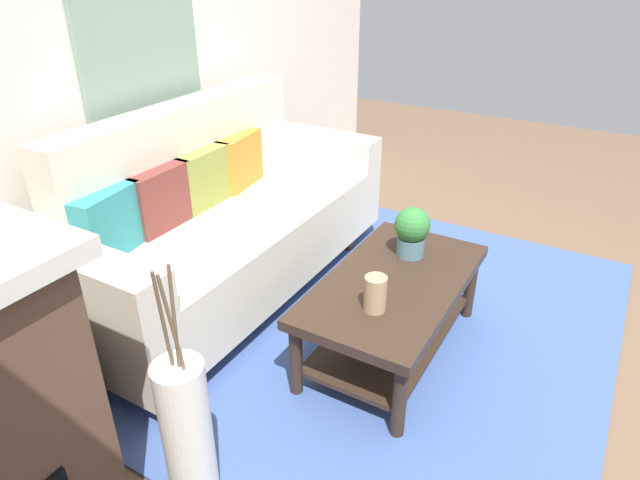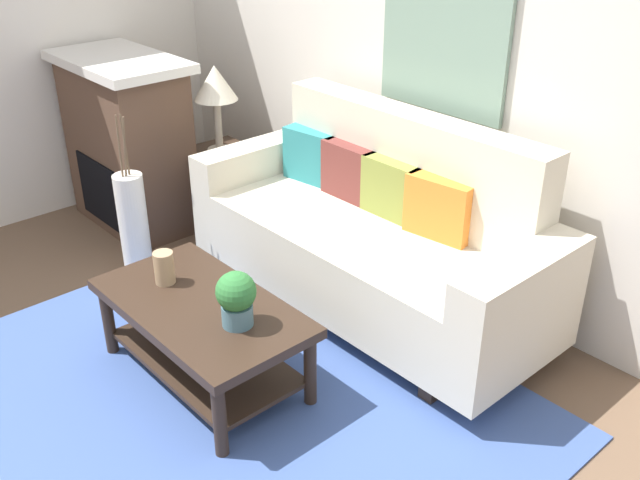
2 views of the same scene
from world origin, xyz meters
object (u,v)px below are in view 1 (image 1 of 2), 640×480
object	(u,v)px
throw_pillow_teal	(110,223)
throw_pillow_olive	(204,178)
throw_pillow_orange	(240,161)
side_table	(17,395)
tabletop_vase	(375,294)
throw_pillow_maroon	(161,199)
framed_painting	(140,35)
potted_plant_tabletop	(412,230)
coffee_table	(393,300)
floor_vase	(188,438)
couch	(225,223)

from	to	relation	value
throw_pillow_teal	throw_pillow_olive	distance (m)	0.66
throw_pillow_teal	throw_pillow_orange	xyz separation A→B (m)	(0.99, 0.00, 0.00)
side_table	throw_pillow_teal	bearing A→B (deg)	14.67
throw_pillow_olive	tabletop_vase	world-z (taller)	throw_pillow_olive
throw_pillow_maroon	framed_painting	world-z (taller)	framed_painting
framed_painting	potted_plant_tabletop	bearing A→B (deg)	-82.98
coffee_table	framed_painting	xyz separation A→B (m)	(0.07, 1.55, 1.10)
throw_pillow_teal	coffee_table	world-z (taller)	throw_pillow_teal
potted_plant_tabletop	floor_vase	bearing A→B (deg)	170.13
couch	tabletop_vase	xyz separation A→B (m)	(-0.34, -1.10, 0.08)
coffee_table	throw_pillow_olive	bearing A→B (deg)	86.59
couch	coffee_table	bearing A→B (deg)	-93.81
couch	side_table	distance (m)	1.38
couch	framed_painting	world-z (taller)	framed_painting
throw_pillow_teal	side_table	xyz separation A→B (m)	(-0.71, -0.19, -0.40)
potted_plant_tabletop	side_table	world-z (taller)	potted_plant_tabletop
couch	throw_pillow_olive	xyz separation A→B (m)	(0.00, 0.13, 0.25)
throw_pillow_olive	couch	bearing A→B (deg)	-90.00
throw_pillow_teal	potted_plant_tabletop	bearing A→B (deg)	-54.28
floor_vase	couch	bearing A→B (deg)	33.56
couch	throw_pillow_orange	xyz separation A→B (m)	(0.33, 0.13, 0.25)
throw_pillow_orange	throw_pillow_olive	bearing A→B (deg)	180.00
floor_vase	framed_painting	bearing A→B (deg)	46.29
tabletop_vase	potted_plant_tabletop	distance (m)	0.54
side_table	throw_pillow_maroon	bearing A→B (deg)	10.12
potted_plant_tabletop	side_table	distance (m)	1.87
throw_pillow_orange	tabletop_vase	xyz separation A→B (m)	(-0.67, -1.23, -0.17)
throw_pillow_maroon	framed_painting	size ratio (longest dim) A/B	0.44
throw_pillow_teal	framed_painting	world-z (taller)	framed_painting
side_table	framed_painting	distance (m)	1.86
couch	floor_vase	bearing A→B (deg)	-146.44
tabletop_vase	floor_vase	world-z (taller)	floor_vase
throw_pillow_maroon	framed_painting	bearing A→B (deg)	45.84
couch	tabletop_vase	size ratio (longest dim) A/B	13.06
throw_pillow_olive	framed_painting	xyz separation A→B (m)	(-0.00, 0.34, 0.74)
tabletop_vase	floor_vase	distance (m)	0.95
side_table	potted_plant_tabletop	bearing A→B (deg)	-32.58
couch	coffee_table	size ratio (longest dim) A/B	1.95
throw_pillow_teal	tabletop_vase	xyz separation A→B (m)	(0.32, -1.23, -0.17)
couch	side_table	bearing A→B (deg)	-177.52
throw_pillow_teal	tabletop_vase	bearing A→B (deg)	-75.44
side_table	coffee_table	bearing A→B (deg)	-38.22
throw_pillow_olive	throw_pillow_teal	bearing A→B (deg)	180.00
throw_pillow_olive	throw_pillow_orange	world-z (taller)	same
throw_pillow_teal	floor_vase	distance (m)	1.15
throw_pillow_orange	framed_painting	xyz separation A→B (m)	(-0.33, 0.34, 0.74)
floor_vase	framed_painting	size ratio (longest dim) A/B	0.78
couch	throw_pillow_maroon	size ratio (longest dim) A/B	5.95
throw_pillow_teal	tabletop_vase	distance (m)	1.28
couch	throw_pillow_orange	distance (m)	0.43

